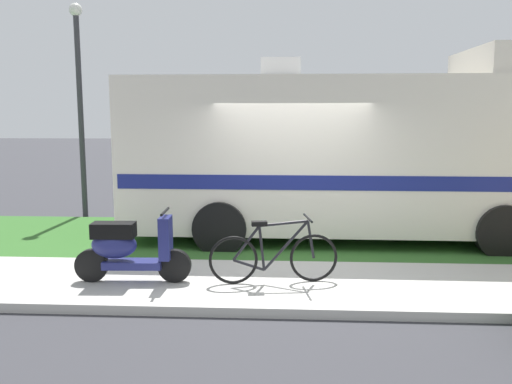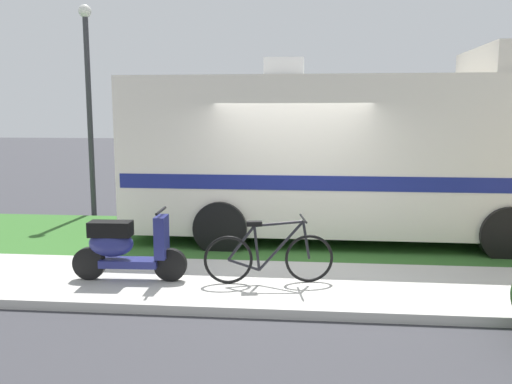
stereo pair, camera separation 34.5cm
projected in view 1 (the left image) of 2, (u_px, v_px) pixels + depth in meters
The scene contains 8 objects.
ground_plane at pixel (291, 265), 8.26m from camera, with size 80.00×80.00×0.00m, color #38383D.
sidewalk at pixel (292, 286), 7.07m from camera, with size 24.00×2.00×0.12m.
grass_strip at pixel (290, 240), 9.74m from camera, with size 24.00×3.40×0.08m.
motorhome_rv at pixel (351, 152), 9.70m from camera, with size 7.87×2.74×3.45m.
scooter at pixel (128, 248), 7.00m from camera, with size 1.55×0.50×0.97m.
bicycle at pixel (274, 256), 6.97m from camera, with size 1.70×0.52×0.88m.
pickup_truck_near at pixel (386, 166), 13.96m from camera, with size 5.79×2.44×1.80m.
street_lamp_post at pixel (80, 92), 11.65m from camera, with size 0.28×0.28×4.68m.
Camera 1 is at (-0.10, -8.02, 2.35)m, focal length 37.26 mm.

